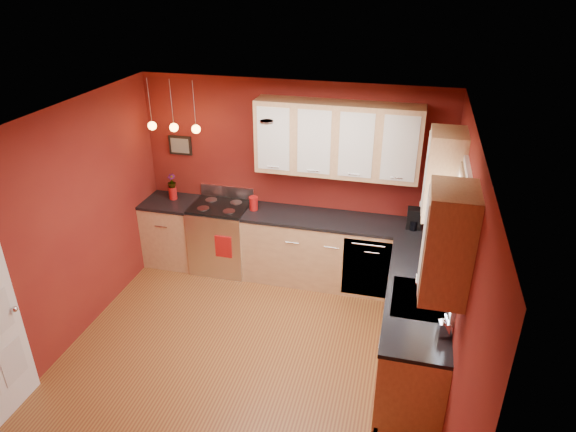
% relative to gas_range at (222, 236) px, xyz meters
% --- Properties ---
extents(floor, '(4.20, 4.20, 0.00)m').
position_rel_gas_range_xyz_m(floor, '(0.92, -1.80, -0.48)').
color(floor, olive).
rests_on(floor, ground).
extents(ceiling, '(4.00, 4.20, 0.02)m').
position_rel_gas_range_xyz_m(ceiling, '(0.92, -1.80, 2.12)').
color(ceiling, white).
rests_on(ceiling, wall_back).
extents(wall_back, '(4.00, 0.02, 2.60)m').
position_rel_gas_range_xyz_m(wall_back, '(0.92, 0.30, 0.82)').
color(wall_back, maroon).
rests_on(wall_back, floor).
extents(wall_left, '(0.02, 4.20, 2.60)m').
position_rel_gas_range_xyz_m(wall_left, '(-1.08, -1.80, 0.82)').
color(wall_left, maroon).
rests_on(wall_left, floor).
extents(wall_right, '(0.02, 4.20, 2.60)m').
position_rel_gas_range_xyz_m(wall_right, '(2.92, -1.80, 0.82)').
color(wall_right, maroon).
rests_on(wall_right, floor).
extents(base_cabinets_back_left, '(0.70, 0.60, 0.90)m').
position_rel_gas_range_xyz_m(base_cabinets_back_left, '(-0.73, -0.00, -0.03)').
color(base_cabinets_back_left, tan).
rests_on(base_cabinets_back_left, floor).
extents(base_cabinets_back_right, '(2.54, 0.60, 0.90)m').
position_rel_gas_range_xyz_m(base_cabinets_back_right, '(1.65, -0.00, -0.03)').
color(base_cabinets_back_right, tan).
rests_on(base_cabinets_back_right, floor).
extents(base_cabinets_right, '(0.60, 2.10, 0.90)m').
position_rel_gas_range_xyz_m(base_cabinets_right, '(2.62, -1.35, -0.03)').
color(base_cabinets_right, tan).
rests_on(base_cabinets_right, floor).
extents(counter_back_left, '(0.70, 0.62, 0.04)m').
position_rel_gas_range_xyz_m(counter_back_left, '(-0.73, -0.00, 0.44)').
color(counter_back_left, black).
rests_on(counter_back_left, base_cabinets_back_left).
extents(counter_back_right, '(2.54, 0.62, 0.04)m').
position_rel_gas_range_xyz_m(counter_back_right, '(1.65, -0.00, 0.44)').
color(counter_back_right, black).
rests_on(counter_back_right, base_cabinets_back_right).
extents(counter_right, '(0.62, 2.10, 0.04)m').
position_rel_gas_range_xyz_m(counter_right, '(2.62, -1.35, 0.44)').
color(counter_right, black).
rests_on(counter_right, base_cabinets_right).
extents(gas_range, '(0.76, 0.64, 1.11)m').
position_rel_gas_range_xyz_m(gas_range, '(0.00, 0.00, 0.00)').
color(gas_range, silver).
rests_on(gas_range, floor).
extents(dishwasher_front, '(0.60, 0.02, 0.80)m').
position_rel_gas_range_xyz_m(dishwasher_front, '(2.02, -0.29, -0.03)').
color(dishwasher_front, silver).
rests_on(dishwasher_front, base_cabinets_back_right).
extents(sink, '(0.50, 0.70, 0.33)m').
position_rel_gas_range_xyz_m(sink, '(2.62, -1.50, 0.43)').
color(sink, gray).
rests_on(sink, counter_right).
extents(window, '(0.06, 1.02, 1.22)m').
position_rel_gas_range_xyz_m(window, '(2.89, -1.50, 1.21)').
color(window, white).
rests_on(window, wall_right).
extents(upper_cabinets_back, '(2.00, 0.35, 0.90)m').
position_rel_gas_range_xyz_m(upper_cabinets_back, '(1.52, 0.12, 1.47)').
color(upper_cabinets_back, tan).
rests_on(upper_cabinets_back, wall_back).
extents(upper_cabinets_right, '(0.35, 1.95, 0.90)m').
position_rel_gas_range_xyz_m(upper_cabinets_right, '(2.75, -1.48, 1.47)').
color(upper_cabinets_right, tan).
rests_on(upper_cabinets_right, wall_right).
extents(wall_picture, '(0.32, 0.03, 0.26)m').
position_rel_gas_range_xyz_m(wall_picture, '(-0.63, 0.28, 1.17)').
color(wall_picture, black).
rests_on(wall_picture, wall_back).
extents(pendant_lights, '(0.71, 0.11, 0.66)m').
position_rel_gas_range_xyz_m(pendant_lights, '(-0.53, -0.05, 1.53)').
color(pendant_lights, gray).
rests_on(pendant_lights, ceiling).
extents(red_canister, '(0.12, 0.12, 0.18)m').
position_rel_gas_range_xyz_m(red_canister, '(0.47, 0.01, 0.55)').
color(red_canister, '#AB1312').
rests_on(red_canister, counter_back_right).
extents(red_vase, '(0.11, 0.11, 0.17)m').
position_rel_gas_range_xyz_m(red_vase, '(-0.71, 0.07, 0.55)').
color(red_vase, '#AB1312').
rests_on(red_vase, counter_back_left).
extents(flowers, '(0.12, 0.12, 0.21)m').
position_rel_gas_range_xyz_m(flowers, '(-0.71, 0.07, 0.72)').
color(flowers, '#AB1312').
rests_on(flowers, red_vase).
extents(coffee_maker, '(0.18, 0.18, 0.26)m').
position_rel_gas_range_xyz_m(coffee_maker, '(2.53, -0.00, 0.58)').
color(coffee_maker, black).
rests_on(coffee_maker, counter_back_right).
extents(soap_pump, '(0.11, 0.11, 0.22)m').
position_rel_gas_range_xyz_m(soap_pump, '(2.84, -2.01, 0.57)').
color(soap_pump, silver).
rests_on(soap_pump, counter_right).
extents(dish_towel, '(0.23, 0.02, 0.31)m').
position_rel_gas_range_xyz_m(dish_towel, '(0.15, -0.33, 0.04)').
color(dish_towel, '#AB1312').
rests_on(dish_towel, gas_range).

